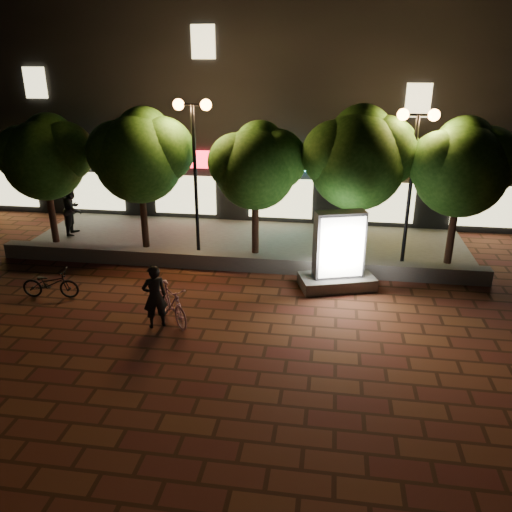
% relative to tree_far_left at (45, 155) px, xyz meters
% --- Properties ---
extents(ground, '(80.00, 80.00, 0.00)m').
position_rel_tree_far_left_xyz_m(ground, '(6.95, -5.46, -3.29)').
color(ground, '#522C19').
rests_on(ground, ground).
extents(retaining_wall, '(16.00, 0.45, 0.50)m').
position_rel_tree_far_left_xyz_m(retaining_wall, '(6.95, -1.46, -3.04)').
color(retaining_wall, '#62605B').
rests_on(retaining_wall, ground).
extents(sidewalk, '(16.00, 5.00, 0.08)m').
position_rel_tree_far_left_xyz_m(sidewalk, '(6.95, 1.04, -3.25)').
color(sidewalk, '#62605B').
rests_on(sidewalk, ground).
extents(building_block, '(28.00, 8.12, 11.30)m').
position_rel_tree_far_left_xyz_m(building_block, '(6.94, 7.53, 1.70)').
color(building_block, black).
rests_on(building_block, ground).
extents(tree_far_left, '(3.36, 2.80, 4.63)m').
position_rel_tree_far_left_xyz_m(tree_far_left, '(0.00, 0.00, 0.00)').
color(tree_far_left, black).
rests_on(tree_far_left, sidewalk).
extents(tree_left, '(3.60, 3.00, 4.89)m').
position_rel_tree_far_left_xyz_m(tree_left, '(3.50, 0.00, 0.15)').
color(tree_left, black).
rests_on(tree_left, sidewalk).
extents(tree_mid, '(3.24, 2.70, 4.50)m').
position_rel_tree_far_left_xyz_m(tree_mid, '(7.50, -0.00, -0.08)').
color(tree_mid, black).
rests_on(tree_mid, sidewalk).
extents(tree_right, '(3.72, 3.10, 5.07)m').
position_rel_tree_far_left_xyz_m(tree_right, '(10.80, 0.00, 0.27)').
color(tree_right, black).
rests_on(tree_right, sidewalk).
extents(tree_far_right, '(3.48, 2.90, 4.76)m').
position_rel_tree_far_left_xyz_m(tree_far_right, '(14.00, 0.00, 0.08)').
color(tree_far_right, black).
rests_on(tree_far_right, sidewalk).
extents(street_lamp_left, '(1.26, 0.36, 5.18)m').
position_rel_tree_far_left_xyz_m(street_lamp_left, '(5.45, -0.26, 0.74)').
color(street_lamp_left, black).
rests_on(street_lamp_left, sidewalk).
extents(street_lamp_right, '(1.26, 0.36, 4.98)m').
position_rel_tree_far_left_xyz_m(street_lamp_right, '(12.45, -0.26, 0.60)').
color(street_lamp_right, black).
rests_on(street_lamp_right, sidewalk).
extents(ad_kiosk, '(2.43, 1.71, 2.38)m').
position_rel_tree_far_left_xyz_m(ad_kiosk, '(10.29, -2.39, -2.33)').
color(ad_kiosk, '#62605B').
rests_on(ad_kiosk, ground).
extents(scooter_pink, '(1.56, 1.65, 1.07)m').
position_rel_tree_far_left_xyz_m(scooter_pink, '(6.00, -5.19, -2.76)').
color(scooter_pink, pink).
rests_on(scooter_pink, ground).
extents(rider, '(0.74, 0.67, 1.71)m').
position_rel_tree_far_left_xyz_m(rider, '(5.69, -5.50, -2.44)').
color(rider, black).
rests_on(rider, ground).
extents(scooter_parked, '(1.69, 0.74, 0.86)m').
position_rel_tree_far_left_xyz_m(scooter_parked, '(2.12, -4.31, -2.86)').
color(scooter_parked, black).
rests_on(scooter_parked, ground).
extents(pedestrian, '(0.85, 1.03, 1.95)m').
position_rel_tree_far_left_xyz_m(pedestrian, '(0.24, 0.91, -2.24)').
color(pedestrian, black).
rests_on(pedestrian, sidewalk).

